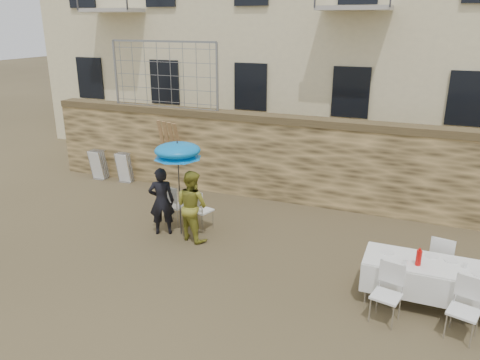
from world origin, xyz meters
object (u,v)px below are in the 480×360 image
at_px(chair_stack_left, 101,163).
at_px(umbrella, 178,153).
at_px(soda_bottle, 419,258).
at_px(table_chair_front_right, 464,310).
at_px(couple_chair_left, 175,205).
at_px(couple_chair_right, 202,209).
at_px(banquet_table, 431,266).
at_px(woman_dress, 192,206).
at_px(table_chair_front_left, 386,295).
at_px(chair_stack_right, 126,167).
at_px(table_chair_back, 442,260).
at_px(man_suit, 162,201).

bearing_deg(chair_stack_left, umbrella, -31.72).
height_order(soda_bottle, table_chair_front_right, soda_bottle).
height_order(umbrella, couple_chair_left, umbrella).
bearing_deg(chair_stack_left, couple_chair_right, -25.44).
xyz_separation_m(umbrella, banquet_table, (5.14, -0.83, -1.14)).
bearing_deg(couple_chair_right, woman_dress, 111.41).
bearing_deg(couple_chair_right, table_chair_front_left, 170.64).
xyz_separation_m(banquet_table, table_chair_front_right, (0.50, -0.75, -0.25)).
height_order(couple_chair_left, chair_stack_right, couple_chair_left).
height_order(soda_bottle, table_chair_back, soda_bottle).
bearing_deg(table_chair_back, banquet_table, 86.06).
relative_size(table_chair_front_right, table_chair_back, 1.00).
distance_m(woman_dress, couple_chair_right, 0.63).
height_order(table_chair_front_left, chair_stack_right, table_chair_front_left).
bearing_deg(woman_dress, chair_stack_left, -12.87).
distance_m(woman_dress, soda_bottle, 4.68).
height_order(couple_chair_left, banquet_table, couple_chair_left).
xyz_separation_m(soda_bottle, chair_stack_left, (-9.10, 3.55, -0.45)).
height_order(woman_dress, table_chair_front_left, woman_dress).
height_order(woman_dress, umbrella, umbrella).
bearing_deg(chair_stack_left, man_suit, -35.39).
bearing_deg(chair_stack_left, banquet_table, -20.09).
distance_m(table_chair_front_left, table_chair_front_right, 1.10).
distance_m(man_suit, couple_chair_right, 0.93).
relative_size(soda_bottle, chair_stack_right, 0.28).
relative_size(umbrella, banquet_table, 0.95).
distance_m(woman_dress, couple_chair_left, 0.98).
distance_m(banquet_table, table_chair_front_right, 0.94).
bearing_deg(banquet_table, table_chair_back, 75.96).
xyz_separation_m(couple_chair_left, chair_stack_right, (-2.86, 2.12, -0.02)).
bearing_deg(table_chair_front_right, chair_stack_left, 172.21).
bearing_deg(table_chair_front_left, couple_chair_right, 167.01).
xyz_separation_m(umbrella, chair_stack_left, (-4.16, 2.57, -1.41)).
bearing_deg(soda_bottle, couple_chair_right, 162.87).
bearing_deg(banquet_table, couple_chair_left, 166.99).
distance_m(chair_stack_left, chair_stack_right, 0.90).
bearing_deg(banquet_table, man_suit, 172.50).
distance_m(man_suit, table_chair_front_right, 6.23).
xyz_separation_m(woman_dress, chair_stack_right, (-3.61, 2.67, -0.32)).
height_order(umbrella, table_chair_front_right, umbrella).
height_order(soda_bottle, chair_stack_right, soda_bottle).
bearing_deg(couple_chair_right, man_suit, 54.37).
bearing_deg(umbrella, table_chair_front_left, -19.19).
bearing_deg(table_chair_front_right, chair_stack_right, 170.16).
relative_size(banquet_table, soda_bottle, 8.08).
height_order(table_chair_front_left, table_chair_back, same).
bearing_deg(chair_stack_right, table_chair_front_right, -25.00).
bearing_deg(chair_stack_right, banquet_table, -22.04).
xyz_separation_m(woman_dress, chair_stack_left, (-4.51, 2.67, -0.32)).
bearing_deg(woman_dress, couple_chair_right, -67.04).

